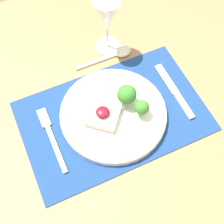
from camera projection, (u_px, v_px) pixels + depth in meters
ground_plane at (113, 188)px, 1.47m from camera, size 8.00×8.00×0.00m
dining_table at (113, 130)px, 0.91m from camera, size 1.26×1.09×0.73m
placemat at (113, 116)px, 0.83m from camera, size 0.48×0.31×0.00m
dinner_plate at (113, 112)px, 0.81m from camera, size 0.28×0.28×0.08m
fork at (51, 135)px, 0.80m from camera, size 0.02×0.19×0.01m
knife at (177, 94)px, 0.85m from camera, size 0.02×0.19×0.01m
spoon at (117, 53)px, 0.92m from camera, size 0.18×0.04×0.01m
wine_glass_near at (107, 17)px, 0.84m from camera, size 0.07×0.07×0.18m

